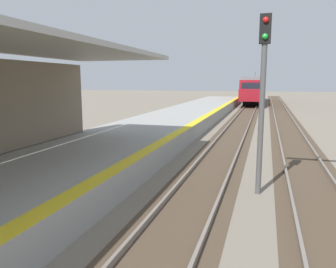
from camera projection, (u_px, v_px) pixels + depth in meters
The scene contains 5 objects.
station_platform at pixel (103, 153), 13.27m from camera, with size 5.00×80.00×0.91m.
track_pair_nearest_platform at pixel (224, 150), 15.87m from camera, with size 2.34×120.00×0.16m.
track_pair_middle at pixel (299, 154), 14.91m from camera, with size 2.34×120.00×0.16m.
approaching_train at pixel (254, 89), 48.74m from camera, with size 2.93×19.60×4.76m.
rail_signal_post at pixel (263, 87), 9.37m from camera, with size 0.32×0.34×5.20m.
Camera 1 is at (3.76, 4.34, 3.38)m, focal length 34.97 mm.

